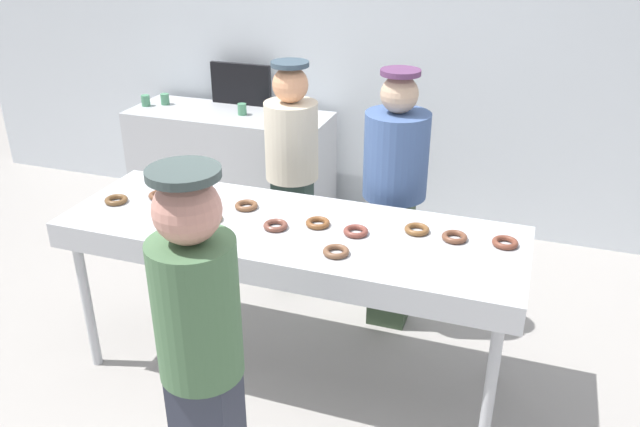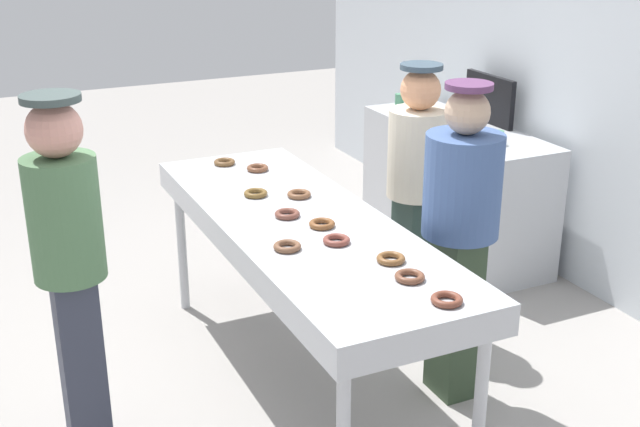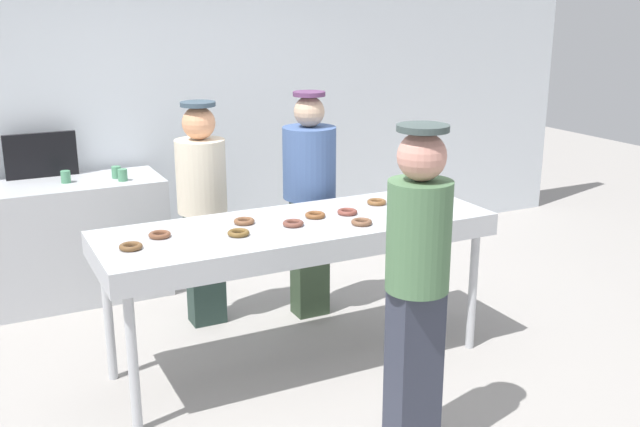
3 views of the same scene
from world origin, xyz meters
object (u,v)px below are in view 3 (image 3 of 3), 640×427
object	(u,v)px
chocolate_donut_1	(160,235)
chocolate_donut_6	(293,223)
prep_counter	(54,243)
paper_cup_1	(116,172)
chocolate_donut_5	(131,247)
chocolate_donut_8	(244,221)
worker_assistant	(202,200)
chocolate_donut_10	(362,222)
chocolate_donut_7	(238,233)
chocolate_donut_9	(347,212)
chocolate_donut_0	(315,215)
worker_baker	(309,188)
chocolate_donut_4	(431,194)
paper_cup_3	(123,175)
menu_display	(41,155)
customer_waiting	(417,278)
paper_cup_0	(66,177)
chocolate_donut_3	(377,202)
fryer_conveyor	(298,234)
chocolate_donut_2	(403,199)

from	to	relation	value
chocolate_donut_1	chocolate_donut_6	distance (m)	0.79
prep_counter	paper_cup_1	distance (m)	0.72
chocolate_donut_5	chocolate_donut_8	xyz separation A→B (m)	(0.72, 0.17, 0.00)
chocolate_donut_6	worker_assistant	xyz separation A→B (m)	(-0.27, 0.92, -0.05)
chocolate_donut_10	chocolate_donut_1	bearing A→B (deg)	165.40
chocolate_donut_7	chocolate_donut_9	distance (m)	0.78
chocolate_donut_0	worker_baker	world-z (taller)	worker_baker
chocolate_donut_4	worker_assistant	xyz separation A→B (m)	(-1.41, 0.72, -0.05)
chocolate_donut_0	chocolate_donut_7	distance (m)	0.57
worker_baker	paper_cup_3	bearing A→B (deg)	-36.57
paper_cup_3	menu_display	bearing A→B (deg)	142.56
chocolate_donut_5	customer_waiting	world-z (taller)	customer_waiting
worker_baker	paper_cup_0	world-z (taller)	worker_baker
chocolate_donut_6	chocolate_donut_9	bearing A→B (deg)	10.04
chocolate_donut_0	chocolate_donut_4	bearing A→B (deg)	5.90
chocolate_donut_3	chocolate_donut_4	distance (m)	0.44
prep_counter	paper_cup_0	size ratio (longest dim) A/B	18.22
chocolate_donut_5	menu_display	xyz separation A→B (m)	(-0.21, 2.07, 0.14)
customer_waiting	paper_cup_3	bearing A→B (deg)	114.33
fryer_conveyor	chocolate_donut_6	size ratio (longest dim) A/B	19.02
chocolate_donut_8	chocolate_donut_9	xyz separation A→B (m)	(0.66, -0.10, 0.00)
chocolate_donut_3	menu_display	bearing A→B (deg)	134.92
chocolate_donut_1	chocolate_donut_10	world-z (taller)	same
chocolate_donut_2	paper_cup_1	bearing A→B (deg)	134.09
chocolate_donut_2	customer_waiting	world-z (taller)	customer_waiting
chocolate_donut_4	customer_waiting	xyz separation A→B (m)	(-0.97, -1.28, -0.00)
chocolate_donut_10	customer_waiting	size ratio (longest dim) A/B	0.08
chocolate_donut_1	chocolate_donut_5	world-z (taller)	same
chocolate_donut_5	worker_assistant	size ratio (longest dim) A/B	0.08
chocolate_donut_3	paper_cup_1	size ratio (longest dim) A/B	1.40
chocolate_donut_1	chocolate_donut_10	distance (m)	1.19
chocolate_donut_10	worker_assistant	size ratio (longest dim) A/B	0.08
chocolate_donut_7	chocolate_donut_10	size ratio (longest dim) A/B	1.00
chocolate_donut_5	worker_baker	bearing A→B (deg)	26.77
paper_cup_1	chocolate_donut_9	bearing A→B (deg)	-57.76
chocolate_donut_5	chocolate_donut_6	bearing A→B (deg)	-0.11
chocolate_donut_0	prep_counter	xyz separation A→B (m)	(-1.37, 1.72, -0.49)
chocolate_donut_1	chocolate_donut_0	bearing A→B (deg)	-2.34
prep_counter	paper_cup_3	world-z (taller)	paper_cup_3
customer_waiting	chocolate_donut_10	bearing A→B (deg)	84.54
chocolate_donut_0	customer_waiting	world-z (taller)	customer_waiting
worker_assistant	paper_cup_1	distance (m)	0.96
chocolate_donut_0	paper_cup_0	world-z (taller)	paper_cup_0
customer_waiting	chocolate_donut_9	bearing A→B (deg)	85.75
paper_cup_0	menu_display	bearing A→B (deg)	115.94
worker_baker	worker_assistant	size ratio (longest dim) A/B	1.03
paper_cup_3	chocolate_donut_9	bearing A→B (deg)	-56.46
chocolate_donut_4	paper_cup_1	size ratio (longest dim) A/B	1.40
customer_waiting	chocolate_donut_2	bearing A→B (deg)	67.75
chocolate_donut_2	worker_baker	distance (m)	0.70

